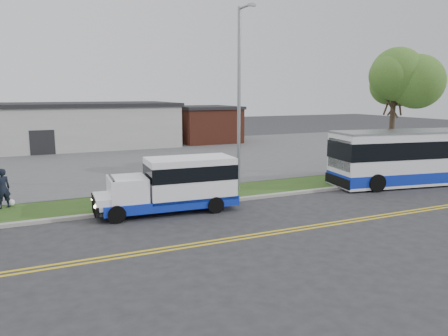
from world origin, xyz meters
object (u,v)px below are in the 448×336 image
streetlight_near (240,94)px  transit_bus (424,157)px  pedestrian (2,188)px  shuttle_bus (177,183)px  tree_east (395,78)px

streetlight_near → transit_bus: size_ratio=0.81×
pedestrian → shuttle_bus: bearing=135.1°
tree_east → transit_bus: bearing=-90.6°
tree_east → streetlight_near: size_ratio=0.88×
tree_east → shuttle_bus: bearing=-170.9°
streetlight_near → pedestrian: (-11.41, 1.27, -4.21)m
tree_east → pedestrian: tree_east is taller
shuttle_bus → transit_bus: 15.21m
pedestrian → tree_east: bearing=158.1°
shuttle_bus → transit_bus: bearing=2.6°
streetlight_near → shuttle_bus: 6.17m
tree_east → shuttle_bus: tree_east is taller
streetlight_near → tree_east: bearing=1.4°
shuttle_bus → tree_east: bearing=12.6°
shuttle_bus → pedestrian: bearing=157.9°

